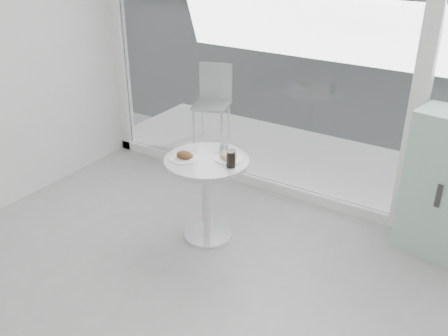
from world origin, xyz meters
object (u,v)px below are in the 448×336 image
Objects in this scene: mint_cabinet at (444,185)px; patio_chair at (213,98)px; water_tumbler_b at (224,149)px; water_tumbler_a at (224,146)px; plate_donut at (229,157)px; cola_glass at (231,159)px; plate_fritter at (185,156)px; main_table at (207,182)px.

patio_chair is (-2.87, 0.91, -0.03)m from mint_cabinet.
water_tumbler_b is at bearing -146.69° from mint_cabinet.
patio_chair is at bearing 126.21° from water_tumbler_a.
cola_glass is at bearing -51.24° from plate_donut.
patio_chair is at bearing 117.15° from plate_fritter.
plate_fritter is 2.20× the size of water_tumbler_a.
mint_cabinet reaches higher than water_tumbler_a.
water_tumbler_b is (0.07, 0.16, 0.27)m from main_table.
mint_cabinet reaches higher than plate_donut.
cola_glass reaches higher than plate_fritter.
water_tumbler_b is at bearing -71.49° from patio_chair.
water_tumbler_a is 0.31m from cola_glass.
mint_cabinet reaches higher than plate_fritter.
patio_chair reaches higher than plate_fritter.
mint_cabinet is 1.29× the size of patio_chair.
water_tumbler_b reaches higher than water_tumbler_a.
water_tumbler_b is (1.19, -1.64, 0.22)m from patio_chair.
mint_cabinet is 5.28× the size of plate_fritter.
water_tumbler_b is (-1.68, -0.72, 0.20)m from mint_cabinet.
water_tumbler_a is (-1.71, -0.67, 0.19)m from mint_cabinet.
water_tumbler_a is at bearing 79.70° from main_table.
main_table is 0.30m from plate_donut.
patio_chair is 4.03× the size of plate_donut.
patio_chair is (-1.12, 1.79, 0.05)m from main_table.
plate_fritter is at bearing -142.71° from mint_cabinet.
mint_cabinet reaches higher than patio_chair.
water_tumbler_b is 0.81× the size of cola_glass.
plate_fritter is 0.41m from cola_glass.
water_tumbler_a reaches higher than main_table.
water_tumbler_a is at bearing -71.40° from patio_chair.
mint_cabinet is 1.85m from water_tumbler_a.
mint_cabinet is 11.61× the size of water_tumbler_a.
plate_donut is at bearing 128.76° from cola_glass.
mint_cabinet is 8.76× the size of cola_glass.
patio_chair is at bearing 127.19° from cola_glass.
patio_chair reaches higher than water_tumbler_a.
water_tumbler_b is 0.25m from cola_glass.
plate_donut is at bearing -42.46° from water_tumbler_a.
water_tumbler_a is 0.75× the size of cola_glass.
plate_donut is at bearing -70.53° from patio_chair.
plate_fritter is at bearing -167.90° from cola_glass.
main_table is at bearing -75.56° from patio_chair.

